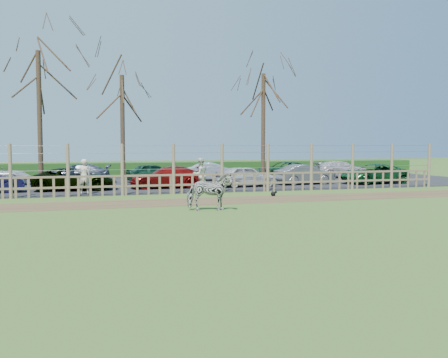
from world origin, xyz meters
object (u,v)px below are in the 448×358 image
object	(u,v)px
car_2	(74,179)
car_4	(246,176)
tree_right	(263,101)
visitor_b	(200,175)
car_9	(77,174)
car_12	(284,170)
visitor_a	(84,177)
car_6	(373,174)
car_3	(167,177)
car_10	(154,173)
crow	(273,194)
car_13	(341,169)
car_5	(305,174)
zebra	(209,192)
tree_mid	(122,103)
tree_left	(39,86)
car_11	(213,172)

from	to	relation	value
car_2	car_4	distance (m)	9.49
tree_right	car_2	bearing A→B (deg)	-166.22
tree_right	visitor_b	bearing A→B (deg)	-136.22
car_9	car_12	size ratio (longest dim) A/B	0.96
visitor_a	car_6	distance (m)	17.46
car_3	visitor_b	bearing A→B (deg)	32.68
car_10	visitor_a	bearing A→B (deg)	142.22
tree_right	car_12	xyz separation A→B (m)	(2.40, 2.16, -4.60)
visitor_a	visitor_b	xyz separation A→B (m)	(5.82, 0.01, 0.00)
tree_right	car_3	bearing A→B (deg)	-156.76
car_3	crow	bearing A→B (deg)	40.20
car_6	car_13	size ratio (longest dim) A/B	1.04
car_5	car_13	bearing A→B (deg)	-53.34
car_2	visitor_a	bearing A→B (deg)	-164.91
car_2	car_10	size ratio (longest dim) A/B	1.23
zebra	car_12	bearing A→B (deg)	-20.37
car_10	car_2	bearing A→B (deg)	128.06
visitor_a	car_12	xyz separation A→B (m)	(13.67, 7.40, -0.26)
crow	car_4	xyz separation A→B (m)	(0.35, 5.06, 0.52)
car_2	zebra	bearing A→B (deg)	-149.51
tree_mid	car_12	bearing A→B (deg)	13.15
visitor_b	car_3	xyz separation A→B (m)	(-1.33, 2.31, -0.26)
tree_left	car_4	xyz separation A→B (m)	(11.23, -1.79, -4.98)
zebra	car_6	distance (m)	15.89
car_12	crow	bearing A→B (deg)	-22.66
tree_right	car_2	world-z (taller)	tree_right
car_4	tree_mid	bearing A→B (deg)	64.81
tree_right	visitor_a	size ratio (longest dim) A/B	4.26
car_9	car_13	size ratio (longest dim) A/B	1.00
zebra	crow	xyz separation A→B (m)	(4.24, 4.18, -0.59)
crow	tree_right	bearing A→B (deg)	72.56
visitor_a	car_11	size ratio (longest dim) A/B	0.47
tree_right	car_13	bearing A→B (deg)	17.69
car_2	car_6	bearing A→B (deg)	-87.75
tree_right	car_12	world-z (taller)	tree_right
tree_left	visitor_b	size ratio (longest dim) A/B	4.57
visitor_b	tree_right	bearing A→B (deg)	-152.85
visitor_b	car_12	world-z (taller)	visitor_b
car_5	crow	bearing A→B (deg)	136.54
visitor_b	car_11	xyz separation A→B (m)	(2.62, 7.15, -0.26)
car_9	visitor_b	bearing A→B (deg)	48.32
car_4	car_12	xyz separation A→B (m)	(4.67, 5.45, 0.00)
tree_left	tree_right	distance (m)	13.59
tree_left	zebra	size ratio (longest dim) A/B	4.68
zebra	car_2	size ratio (longest dim) A/B	0.39
visitor_a	car_5	size ratio (longest dim) A/B	0.47
crow	zebra	bearing A→B (deg)	-135.43
car_2	car_4	world-z (taller)	same
tree_mid	car_4	world-z (taller)	tree_mid
car_5	car_10	world-z (taller)	same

